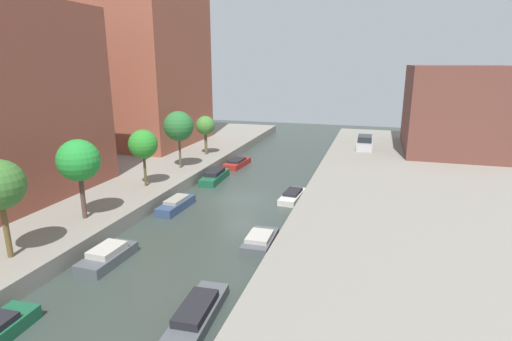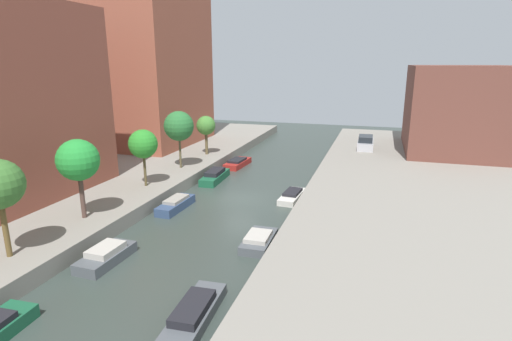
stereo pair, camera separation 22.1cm
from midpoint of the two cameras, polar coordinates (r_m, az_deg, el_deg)
ground_plane at (r=32.02m, az=-2.13°, el=-4.04°), size 84.00×84.00×0.00m
quay_left at (r=39.25m, az=-23.32°, el=-0.93°), size 20.00×64.00×1.00m
quay_right at (r=30.66m, az=25.52°, el=-5.44°), size 20.00×64.00×1.00m
apartment_tower_far at (r=50.23m, az=-15.02°, el=18.81°), size 10.00×13.94×26.40m
low_block_right at (r=49.24m, az=26.56°, el=7.78°), size 10.00×13.41×9.16m
street_tree_1 at (r=26.72m, az=-23.62°, el=1.31°), size 2.55×2.55×5.00m
street_tree_2 at (r=32.37m, az=-15.48°, el=3.61°), size 2.24×2.24×4.49m
street_tree_3 at (r=37.35m, az=-10.67°, el=6.17°), size 2.71×2.71×5.24m
street_tree_4 at (r=42.77m, az=-6.94°, el=6.28°), size 1.99×1.99×4.08m
parked_car at (r=47.64m, az=15.34°, el=3.79°), size 1.79×4.68×1.47m
moored_boat_left_1 at (r=23.57m, az=-20.16°, el=-11.23°), size 1.60×3.57×0.92m
moored_boat_left_2 at (r=30.27m, az=-11.06°, el=-4.71°), size 1.37×3.90×0.85m
moored_boat_left_3 at (r=36.92m, az=-5.65°, el=-0.81°), size 1.59×4.58×1.01m
moored_boat_left_4 at (r=41.96m, az=-2.47°, el=1.07°), size 1.75×4.25×0.80m
moored_boat_right_0 at (r=17.90m, az=-8.40°, el=-19.39°), size 1.62×4.66×0.89m
moored_boat_right_1 at (r=24.11m, az=0.66°, el=-9.82°), size 1.62×3.37×0.75m
moored_boat_right_2 at (r=31.99m, az=5.33°, el=-3.57°), size 1.56×3.91×0.66m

